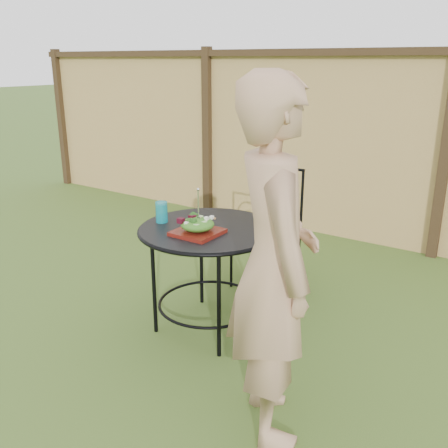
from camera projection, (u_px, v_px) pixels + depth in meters
name	position (u px, v px, depth m)	size (l,w,h in m)	color
ground	(180.00, 309.00, 3.71)	(60.00, 60.00, 0.00)	#314C18
fence	(312.00, 143.00, 5.13)	(8.00, 0.12, 1.90)	#E1BB6F
patio_table	(209.00, 247.00, 3.28)	(0.92, 0.92, 0.72)	black
patio_chair	(270.00, 224.00, 4.01)	(0.46, 0.46, 0.95)	black
diner	(274.00, 265.00, 2.28)	(0.63, 0.41, 1.73)	tan
salad_plate	(198.00, 232.00, 3.11)	(0.27, 0.27, 0.02)	#460E0A
salad	(197.00, 224.00, 3.09)	(0.21, 0.21, 0.08)	#235614
fork	(198.00, 205.00, 3.05)	(0.01, 0.01, 0.18)	silver
drinking_glass	(162.00, 212.00, 3.32)	(0.08, 0.08, 0.14)	#0C8696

